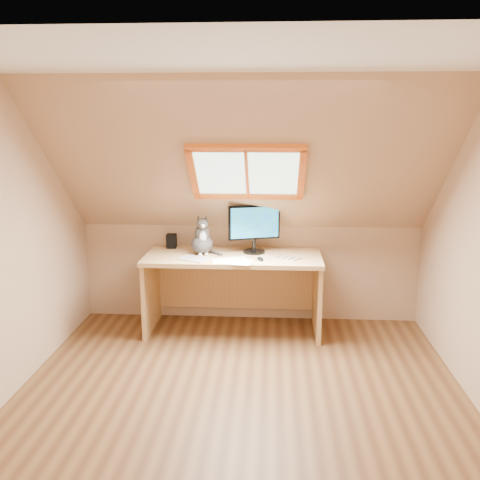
{
  "coord_description": "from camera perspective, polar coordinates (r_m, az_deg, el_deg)",
  "views": [
    {
      "loc": [
        0.23,
        -3.68,
        2.07
      ],
      "look_at": [
        -0.06,
        1.0,
        1.02
      ],
      "focal_mm": 40.0,
      "sensor_mm": 36.0,
      "label": 1
    }
  ],
  "objects": [
    {
      "name": "cat",
      "position": [
        5.26,
        -4.06,
        0.04
      ],
      "size": [
        0.27,
        0.3,
        0.4
      ],
      "color": "#413C3A",
      "rests_on": "desk"
    },
    {
      "name": "ground",
      "position": [
        4.23,
        -0.04,
        -16.68
      ],
      "size": [
        3.5,
        3.5,
        0.0
      ],
      "primitive_type": "plane",
      "color": "brown",
      "rests_on": "ground"
    },
    {
      "name": "graphics_tablet",
      "position": [
        5.08,
        -4.95,
        -2.01
      ],
      "size": [
        0.32,
        0.29,
        0.01
      ],
      "primitive_type": "cube",
      "rotation": [
        0.0,
        0.0,
        -0.44
      ],
      "color": "#B2B2B7",
      "rests_on": "desk"
    },
    {
      "name": "cables",
      "position": [
        5.11,
        4.12,
        -1.93
      ],
      "size": [
        0.51,
        0.26,
        0.01
      ],
      "color": "silver",
      "rests_on": "desk"
    },
    {
      "name": "desk",
      "position": [
        5.37,
        -0.67,
        -3.81
      ],
      "size": [
        1.72,
        0.75,
        0.79
      ],
      "color": "tan",
      "rests_on": "ground"
    },
    {
      "name": "desk_speaker",
      "position": [
        5.55,
        -7.32,
        -0.11
      ],
      "size": [
        0.1,
        0.1,
        0.14
      ],
      "primitive_type": "cube",
      "rotation": [
        0.0,
        0.0,
        0.04
      ],
      "color": "black",
      "rests_on": "desk"
    },
    {
      "name": "papers",
      "position": [
        4.99,
        -1.16,
        -2.28
      ],
      "size": [
        0.35,
        0.3,
        0.01
      ],
      "color": "white",
      "rests_on": "desk"
    },
    {
      "name": "mouse",
      "position": [
        5.02,
        2.17,
        -2.03
      ],
      "size": [
        0.08,
        0.11,
        0.03
      ],
      "primitive_type": "ellipsoid",
      "rotation": [
        0.0,
        0.0,
        0.3
      ],
      "color": "black",
      "rests_on": "desk"
    },
    {
      "name": "room_shell",
      "position": [
        3.65,
        -0.14,
        2.52
      ],
      "size": [
        3.52,
        3.52,
        2.41
      ],
      "color": "tan",
      "rests_on": "ground"
    },
    {
      "name": "monitor",
      "position": [
        5.25,
        1.52,
        1.54
      ],
      "size": [
        0.51,
        0.22,
        0.48
      ],
      "color": "black",
      "rests_on": "desk"
    }
  ]
}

